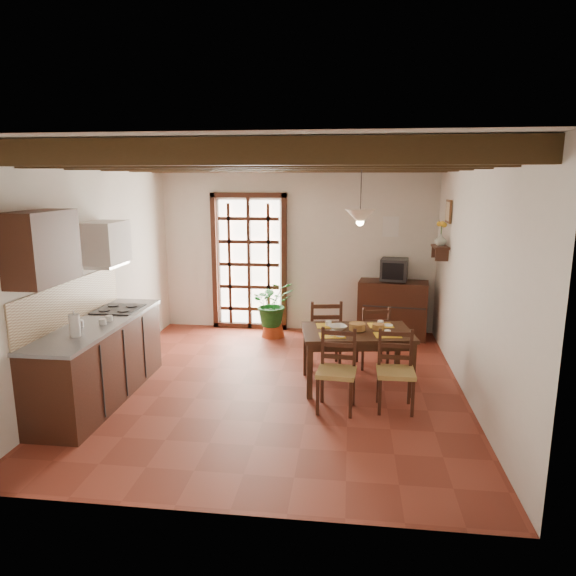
% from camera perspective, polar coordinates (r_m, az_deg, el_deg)
% --- Properties ---
extents(ground_plane, '(5.00, 5.00, 0.00)m').
position_cam_1_polar(ground_plane, '(6.43, -1.34, -10.79)').
color(ground_plane, maroon).
extents(room_shell, '(4.52, 5.02, 2.81)m').
position_cam_1_polar(room_shell, '(5.97, -1.42, 5.49)').
color(room_shell, silver).
rests_on(room_shell, ground_plane).
extents(ceiling_beams, '(4.50, 4.34, 0.20)m').
position_cam_1_polar(ceiling_beams, '(5.94, -1.47, 13.90)').
color(ceiling_beams, '#2F1F0E').
rests_on(ceiling_beams, room_shell).
extents(french_door, '(1.26, 0.11, 2.32)m').
position_cam_1_polar(french_door, '(8.58, -4.32, 3.14)').
color(french_door, white).
rests_on(french_door, ground_plane).
extents(kitchen_counter, '(0.64, 2.25, 1.38)m').
position_cam_1_polar(kitchen_counter, '(6.31, -20.21, -7.44)').
color(kitchen_counter, '#341910').
rests_on(kitchen_counter, ground_plane).
extents(upper_cabinet, '(0.35, 0.80, 0.70)m').
position_cam_1_polar(upper_cabinet, '(5.47, -25.68, 4.07)').
color(upper_cabinet, '#341910').
rests_on(upper_cabinet, room_shell).
extents(range_hood, '(0.38, 0.60, 0.54)m').
position_cam_1_polar(range_hood, '(6.55, -19.58, 4.66)').
color(range_hood, white).
rests_on(range_hood, room_shell).
extents(counter_items, '(0.50, 1.43, 0.25)m').
position_cam_1_polar(counter_items, '(6.25, -20.16, -2.96)').
color(counter_items, black).
rests_on(counter_items, kitchen_counter).
extents(dining_table, '(1.41, 1.02, 0.71)m').
position_cam_1_polar(dining_table, '(6.29, 7.66, -5.49)').
color(dining_table, '#341D11').
rests_on(dining_table, ground_plane).
extents(chair_near_left, '(0.44, 0.43, 0.89)m').
position_cam_1_polar(chair_near_left, '(5.74, 5.38, -10.74)').
color(chair_near_left, '#A88847').
rests_on(chair_near_left, ground_plane).
extents(chair_near_right, '(0.40, 0.39, 0.87)m').
position_cam_1_polar(chair_near_right, '(5.85, 11.80, -10.55)').
color(chair_near_right, '#A88847').
rests_on(chair_near_right, ground_plane).
extents(chair_far_left, '(0.50, 0.48, 0.94)m').
position_cam_1_polar(chair_far_left, '(6.97, 4.08, -6.41)').
color(chair_far_left, '#A88847').
rests_on(chair_far_left, ground_plane).
extents(chair_far_right, '(0.47, 0.45, 0.86)m').
position_cam_1_polar(chair_far_right, '(7.07, 9.36, -6.50)').
color(chair_far_right, '#A88847').
rests_on(chair_far_right, ground_plane).
extents(table_setting, '(0.95, 0.63, 0.09)m').
position_cam_1_polar(table_setting, '(6.26, 7.68, -4.84)').
color(table_setting, yellow).
rests_on(table_setting, dining_table).
extents(table_bowl, '(0.28, 0.28, 0.05)m').
position_cam_1_polar(table_bowl, '(6.26, 5.52, -4.38)').
color(table_bowl, white).
rests_on(table_bowl, dining_table).
extents(sideboard, '(1.13, 0.62, 0.91)m').
position_cam_1_polar(sideboard, '(8.38, 11.53, -2.32)').
color(sideboard, '#341910').
rests_on(sideboard, ground_plane).
extents(crt_tv, '(0.46, 0.44, 0.35)m').
position_cam_1_polar(crt_tv, '(8.24, 11.72, 2.03)').
color(crt_tv, black).
rests_on(crt_tv, sideboard).
extents(fuse_box, '(0.25, 0.03, 0.32)m').
position_cam_1_polar(fuse_box, '(8.41, 11.34, 6.70)').
color(fuse_box, white).
rests_on(fuse_box, room_shell).
extents(plant_pot, '(0.38, 0.38, 0.23)m').
position_cam_1_polar(plant_pot, '(8.32, -1.68, -4.65)').
color(plant_pot, '#903415').
rests_on(plant_pot, ground_plane).
extents(potted_plant, '(2.13, 1.99, 1.91)m').
position_cam_1_polar(potted_plant, '(8.20, -1.70, -1.57)').
color(potted_plant, '#144C19').
rests_on(potted_plant, ground_plane).
extents(wall_shelf, '(0.20, 0.42, 0.20)m').
position_cam_1_polar(wall_shelf, '(7.64, 16.54, 4.12)').
color(wall_shelf, '#341910').
rests_on(wall_shelf, room_shell).
extents(shelf_vase, '(0.15, 0.15, 0.15)m').
position_cam_1_polar(shelf_vase, '(7.62, 16.61, 5.16)').
color(shelf_vase, '#B2BFB2').
rests_on(shelf_vase, wall_shelf).
extents(shelf_flowers, '(0.14, 0.14, 0.36)m').
position_cam_1_polar(shelf_flowers, '(7.60, 16.70, 6.71)').
color(shelf_flowers, yellow).
rests_on(shelf_flowers, shelf_vase).
extents(framed_picture, '(0.03, 0.32, 0.32)m').
position_cam_1_polar(framed_picture, '(7.61, 17.41, 8.12)').
color(framed_picture, brown).
rests_on(framed_picture, room_shell).
extents(pendant_lamp, '(0.36, 0.36, 0.84)m').
position_cam_1_polar(pendant_lamp, '(6.11, 8.03, 8.00)').
color(pendant_lamp, black).
rests_on(pendant_lamp, room_shell).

